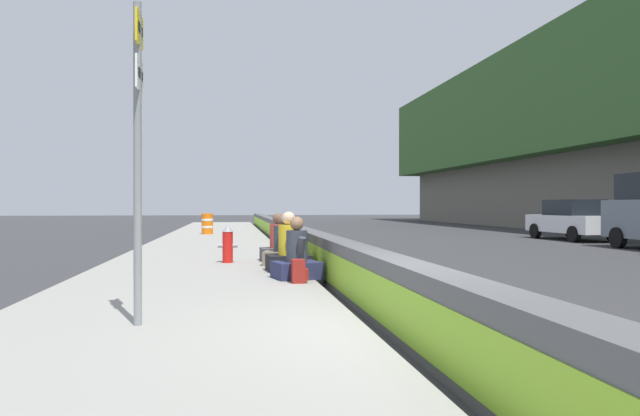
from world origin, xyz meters
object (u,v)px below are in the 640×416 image
route_sign_post (138,139)px  construction_barrel (207,224)px  seated_person_foreground (297,259)px  seated_person_rear (282,249)px  parked_car_fourth (573,220)px  backpack (299,271)px  fire_hydrant (228,243)px  seated_person_far (278,246)px  seated_person_middle (289,252)px

route_sign_post → construction_barrel: size_ratio=3.79×
seated_person_foreground → seated_person_rear: bearing=1.2°
seated_person_foreground → parked_car_fourth: 17.75m
route_sign_post → backpack: bearing=-33.9°
fire_hydrant → seated_person_rear: bearing=-119.3°
seated_person_rear → seated_person_foreground: bearing=-178.8°
seated_person_foreground → parked_car_fourth: parked_car_fourth is taller
route_sign_post → seated_person_far: 7.77m
fire_hydrant → construction_barrel: (13.61, 1.01, 0.03)m
construction_barrel → seated_person_middle: bearing=-171.7°
fire_hydrant → seated_person_far: (0.33, -1.20, -0.09)m
fire_hydrant → seated_person_foreground: seated_person_foreground is taller
seated_person_middle → backpack: size_ratio=3.02×
seated_person_rear → construction_barrel: size_ratio=1.19×
seated_person_far → seated_person_foreground: bearing=-178.9°
construction_barrel → parked_car_fourth: size_ratio=0.21×
route_sign_post → seated_person_middle: 5.79m
fire_hydrant → seated_person_far: bearing=-74.7°
fire_hydrant → parked_car_fourth: 16.87m
route_sign_post → seated_person_far: route_sign_post is taller
seated_person_rear → parked_car_fourth: 16.25m
seated_person_middle → seated_person_far: 2.18m
backpack → construction_barrel: size_ratio=0.42×
seated_person_foreground → route_sign_post: bearing=150.0°
route_sign_post → construction_barrel: route_sign_post is taller
fire_hydrant → seated_person_foreground: size_ratio=0.78×
route_sign_post → fire_hydrant: size_ratio=4.09×
seated_person_foreground → construction_barrel: (16.73, 2.27, 0.13)m
seated_person_middle → seated_person_far: (2.18, 0.04, -0.02)m
seated_person_foreground → seated_person_middle: 1.26m
backpack → parked_car_fourth: size_ratio=0.09×
fire_hydrant → seated_person_far: seated_person_far is taller
seated_person_rear → construction_barrel: 14.47m
route_sign_post → seated_person_rear: size_ratio=3.19×
seated_person_rear → seated_person_far: size_ratio=0.99×
seated_person_foreground → backpack: bearing=177.0°
seated_person_middle → backpack: 1.85m
seated_person_middle → construction_barrel: (15.47, 2.25, 0.10)m
seated_person_middle → seated_person_foreground: bearing=-178.9°
route_sign_post → parked_car_fourth: size_ratio=0.80×
fire_hydrant → seated_person_foreground: 3.36m
seated_person_rear → seated_person_far: (1.01, 0.02, 0.00)m
parked_car_fourth → backpack: bearing=133.8°
route_sign_post → parked_car_fourth: 22.05m
fire_hydrant → route_sign_post: bearing=172.2°
seated_person_foreground → seated_person_rear: (2.43, 0.05, -0.00)m
seated_person_foreground → parked_car_fourth: size_ratio=0.25×
construction_barrel → parked_car_fourth: parked_car_fourth is taller
seated_person_middle → seated_person_rear: seated_person_middle is taller
seated_person_far → construction_barrel: size_ratio=1.20×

